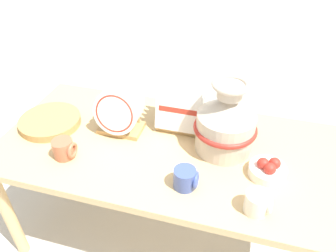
{
  "coord_description": "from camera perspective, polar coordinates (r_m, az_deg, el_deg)",
  "views": [
    {
      "loc": [
        0.3,
        -1.05,
        1.56
      ],
      "look_at": [
        0.0,
        0.0,
        0.73
      ],
      "focal_mm": 35.0,
      "sensor_mm": 36.0,
      "label": 1
    }
  ],
  "objects": [
    {
      "name": "fruit_bowl",
      "position": [
        1.35,
        16.99,
        -7.25
      ],
      "size": [
        0.15,
        0.15,
        0.08
      ],
      "color": "white",
      "rests_on": "display_table"
    },
    {
      "name": "mug_terracotta_glaze",
      "position": [
        1.43,
        -17.62,
        -3.82
      ],
      "size": [
        0.09,
        0.09,
        0.08
      ],
      "color": "#B76647",
      "rests_on": "display_table"
    },
    {
      "name": "ground_plane",
      "position": [
        1.91,
        0.0,
        -17.9
      ],
      "size": [
        14.0,
        14.0,
        0.0
      ],
      "primitive_type": "plane",
      "color": "beige"
    },
    {
      "name": "mug_cobalt_glaze",
      "position": [
        1.24,
        3.13,
        -9.12
      ],
      "size": [
        0.09,
        0.09,
        0.08
      ],
      "color": "#42569E",
      "rests_on": "display_table"
    },
    {
      "name": "wicker_charger_stack",
      "position": [
        1.65,
        -19.8,
        0.82
      ],
      "size": [
        0.28,
        0.28,
        0.04
      ],
      "color": "tan",
      "rests_on": "display_table"
    },
    {
      "name": "dish_rack_round_plates",
      "position": [
        1.49,
        -8.51,
        2.08
      ],
      "size": [
        0.2,
        0.15,
        0.23
      ],
      "color": "tan",
      "rests_on": "display_table"
    },
    {
      "name": "mug_cream_glaze",
      "position": [
        1.21,
        15.41,
        -12.77
      ],
      "size": [
        0.09,
        0.09,
        0.08
      ],
      "color": "silver",
      "rests_on": "display_table"
    },
    {
      "name": "display_table",
      "position": [
        1.49,
        0.0,
        -5.5
      ],
      "size": [
        1.5,
        0.72,
        0.62
      ],
      "color": "tan",
      "rests_on": "ground_plane"
    },
    {
      "name": "dish_rack_square_plates",
      "position": [
        1.5,
        2.18,
        2.65
      ],
      "size": [
        0.2,
        0.15,
        0.23
      ],
      "color": "tan",
      "rests_on": "display_table"
    },
    {
      "name": "ceramic_vase",
      "position": [
        1.37,
        10.07,
        0.68
      ],
      "size": [
        0.27,
        0.27,
        0.33
      ],
      "color": "beige",
      "rests_on": "display_table"
    }
  ]
}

